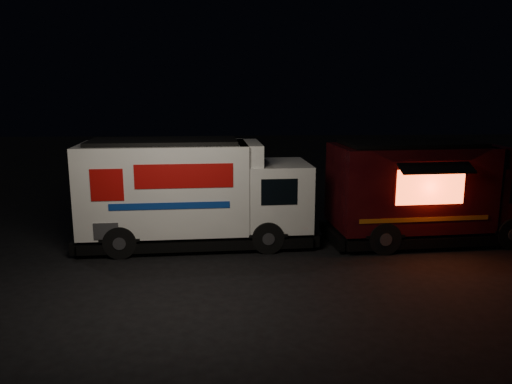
{
  "coord_description": "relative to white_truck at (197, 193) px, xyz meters",
  "views": [
    {
      "loc": [
        -0.72,
        -14.46,
        5.03
      ],
      "look_at": [
        0.13,
        2.0,
        1.61
      ],
      "focal_mm": 35.0,
      "sensor_mm": 36.0,
      "label": 1
    }
  ],
  "objects": [
    {
      "name": "ground",
      "position": [
        1.82,
        -1.39,
        -1.73
      ],
      "size": [
        80.0,
        80.0,
        0.0
      ],
      "primitive_type": "plane",
      "color": "black",
      "rests_on": "ground"
    },
    {
      "name": "red_truck",
      "position": [
        7.88,
        0.03,
        -0.05
      ],
      "size": [
        7.39,
        3.2,
        3.35
      ],
      "primitive_type": null,
      "rotation": [
        0.0,
        0.0,
        0.08
      ],
      "color": "#380A0B",
      "rests_on": "ground"
    },
    {
      "name": "white_truck",
      "position": [
        0.0,
        0.0,
        0.0
      ],
      "size": [
        7.77,
        3.02,
        3.46
      ],
      "primitive_type": null,
      "rotation": [
        0.0,
        0.0,
        0.05
      ],
      "color": "silver",
      "rests_on": "ground"
    }
  ]
}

